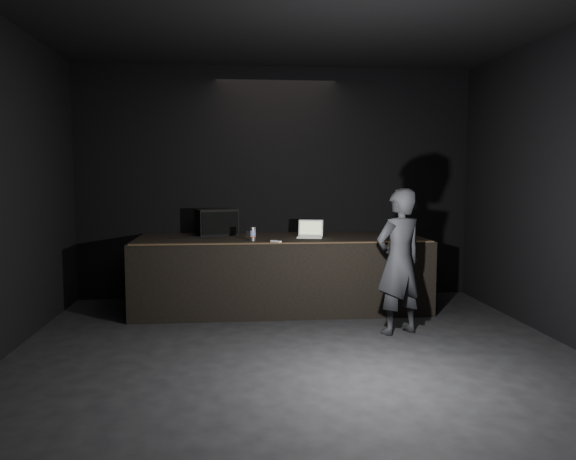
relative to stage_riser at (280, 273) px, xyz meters
The scene contains 11 objects.
ground 2.78m from the stage_riser, 90.00° to the right, with size 7.00×7.00×0.00m, color black.
room_walls 3.13m from the stage_riser, 90.00° to the right, with size 6.10×7.10×3.52m.
stage_riser is the anchor object (origin of this frame).
riser_lip 0.87m from the stage_riser, 90.00° to the right, with size 3.92×0.10×0.01m, color brown.
stage_monitor 1.21m from the stage_riser, 154.48° to the left, with size 0.66×0.56×0.38m.
cable 1.27m from the stage_riser, behind, with size 0.02×0.02×0.82m, color black.
laptop 0.70m from the stage_riser, ahead, with size 0.40×0.38×0.24m.
beer_can 0.80m from the stage_riser, 136.83° to the right, with size 0.08×0.08×0.18m.
plastic_cup 0.70m from the stage_riser, behind, with size 0.08×0.08×0.10m, color white.
wii_remote 0.83m from the stage_riser, 99.38° to the right, with size 0.04×0.16×0.03m, color white.
person 1.97m from the stage_riser, 48.32° to the right, with size 0.63×0.41×1.72m, color black.
Camera 1 is at (-0.63, -5.08, 1.85)m, focal length 35.00 mm.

